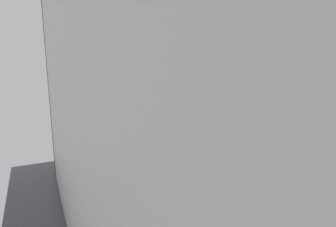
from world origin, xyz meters
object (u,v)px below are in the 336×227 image
(toothbrush_cup, at_px, (78,124))
(soap_dispenser, at_px, (174,113))
(vanity_sink_right, at_px, (164,142))
(toilet, at_px, (215,135))
(shower_tray, at_px, (310,127))
(vanity_sink_left, at_px, (101,151))

(toothbrush_cup, bearing_deg, soap_dispenser, 0.37)
(vanity_sink_right, bearing_deg, toilet, 0.55)
(toilet, relative_size, soap_dispenser, 5.61)
(toothbrush_cup, xyz_separation_m, shower_tray, (4.06, -0.59, -0.34))
(vanity_sink_left, distance_m, shower_tray, 3.82)
(vanity_sink_right, bearing_deg, vanity_sink_left, 180.00)
(vanity_sink_right, xyz_separation_m, soap_dispenser, (0.28, 0.18, 0.41))
(vanity_sink_left, bearing_deg, toothbrush_cup, 147.31)
(shower_tray, bearing_deg, vanity_sink_right, 171.57)
(toothbrush_cup, bearing_deg, vanity_sink_right, -7.69)
(shower_tray, bearing_deg, vanity_sink_left, 173.76)
(soap_dispenser, height_order, shower_tray, shower_tray)
(vanity_sink_right, relative_size, toothbrush_cup, 3.47)
(toilet, bearing_deg, vanity_sink_left, -179.73)
(soap_dispenser, bearing_deg, vanity_sink_right, -146.80)
(soap_dispenser, relative_size, shower_tray, 0.09)
(toilet, height_order, toothbrush_cup, toilet)
(vanity_sink_left, height_order, toilet, toilet)
(toothbrush_cup, distance_m, soap_dispenser, 1.54)
(toilet, bearing_deg, soap_dispenser, 166.37)
(vanity_sink_right, bearing_deg, toothbrush_cup, 172.31)
(toilet, distance_m, toothbrush_cup, 2.28)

